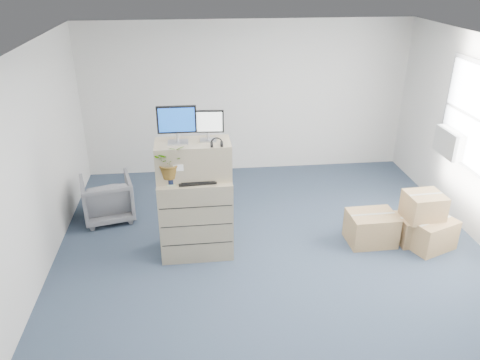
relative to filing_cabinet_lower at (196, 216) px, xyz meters
name	(u,v)px	position (x,y,z in m)	size (l,w,h in m)	color
ground	(279,276)	(1.04, -0.69, -0.56)	(7.00, 7.00, 0.00)	#253043
wall_back	(247,98)	(1.04, 2.82, 0.84)	(6.00, 0.02, 2.80)	beige
ac_unit	(451,143)	(3.91, 0.71, 0.64)	(0.24, 0.60, 0.40)	beige
filing_cabinet_lower	(196,216)	(0.00, 0.00, 0.00)	(0.97, 0.59, 1.13)	tan
filing_cabinet_upper	(193,160)	(0.00, 0.05, 0.81)	(0.97, 0.48, 0.48)	tan
monitor_left	(177,123)	(-0.18, 0.04, 1.32)	(0.49, 0.19, 0.49)	#99999E
monitor_right	(208,124)	(0.20, 0.08, 1.27)	(0.41, 0.17, 0.40)	#99999E
headphones	(217,143)	(0.30, -0.13, 1.09)	(0.15, 0.15, 0.02)	black
keyboard	(197,181)	(0.04, -0.13, 0.58)	(0.48, 0.20, 0.03)	black
mouse	(219,180)	(0.31, -0.13, 0.58)	(0.09, 0.06, 0.03)	silver
water_bottle	(202,166)	(0.11, 0.08, 0.71)	(0.08, 0.08, 0.28)	gray
phone_dock	(189,173)	(-0.07, 0.06, 0.61)	(0.07, 0.05, 0.14)	silver
external_drive	(223,171)	(0.38, 0.11, 0.60)	(0.23, 0.17, 0.07)	black
tissue_box	(221,165)	(0.36, 0.13, 0.68)	(0.26, 0.13, 0.10)	#42A5E1
potted_plant	(170,165)	(-0.30, -0.11, 0.81)	(0.52, 0.55, 0.44)	#99AF8D
office_chair	(107,196)	(-1.36, 1.09, -0.18)	(0.74, 0.69, 0.76)	#5A5A5E
cardboard_boxes	(406,226)	(2.97, -0.12, -0.27)	(1.50, 0.81, 0.79)	#9A704A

